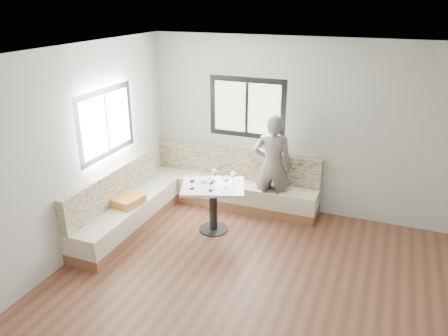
# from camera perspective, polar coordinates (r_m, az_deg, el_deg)

# --- Properties ---
(room) EXTENTS (5.01, 5.01, 2.81)m
(room) POSITION_cam_1_polar(r_m,az_deg,el_deg) (4.82, 2.93, -2.18)
(room) COLOR brown
(room) RESTS_ON ground
(banquette) EXTENTS (2.90, 2.80, 0.95)m
(banquette) POSITION_cam_1_polar(r_m,az_deg,el_deg) (7.10, -4.75, -3.62)
(banquette) COLOR #905C41
(banquette) RESTS_ON ground
(table) EXTENTS (1.10, 0.98, 0.75)m
(table) POSITION_cam_1_polar(r_m,az_deg,el_deg) (6.51, -1.43, -3.76)
(table) COLOR black
(table) RESTS_ON ground
(person) EXTENTS (0.66, 0.48, 1.69)m
(person) POSITION_cam_1_polar(r_m,az_deg,el_deg) (6.93, 6.37, 0.27)
(person) COLOR slate
(person) RESTS_ON ground
(olive_ramekin) EXTENTS (0.10, 0.10, 0.04)m
(olive_ramekin) POSITION_cam_1_polar(r_m,az_deg,el_deg) (6.53, -2.62, -1.70)
(olive_ramekin) COLOR white
(olive_ramekin) RESTS_ON table
(wine_glass_a) EXTENTS (0.09, 0.09, 0.21)m
(wine_glass_a) POSITION_cam_1_polar(r_m,az_deg,el_deg) (6.27, -4.22, -1.54)
(wine_glass_a) COLOR white
(wine_glass_a) RESTS_ON table
(wine_glass_b) EXTENTS (0.09, 0.09, 0.21)m
(wine_glass_b) POSITION_cam_1_polar(r_m,az_deg,el_deg) (6.20, -1.76, -1.77)
(wine_glass_b) COLOR white
(wine_glass_b) RESTS_ON table
(wine_glass_c) EXTENTS (0.09, 0.09, 0.21)m
(wine_glass_c) POSITION_cam_1_polar(r_m,az_deg,el_deg) (6.29, 0.22, -1.42)
(wine_glass_c) COLOR white
(wine_glass_c) RESTS_ON table
(wine_glass_d) EXTENTS (0.09, 0.09, 0.21)m
(wine_glass_d) POSITION_cam_1_polar(r_m,az_deg,el_deg) (6.51, -1.27, -0.57)
(wine_glass_d) COLOR white
(wine_glass_d) RESTS_ON table
(wine_glass_e) EXTENTS (0.09, 0.09, 0.21)m
(wine_glass_e) POSITION_cam_1_polar(r_m,az_deg,el_deg) (6.44, 1.17, -0.86)
(wine_glass_e) COLOR white
(wine_glass_e) RESTS_ON table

